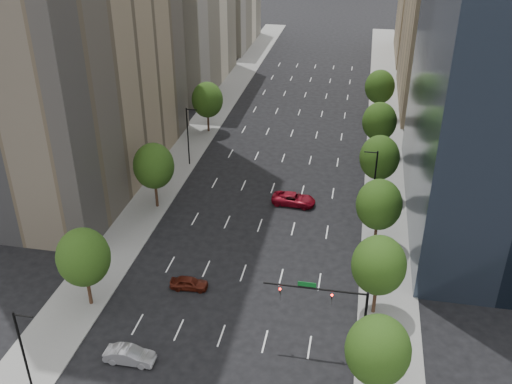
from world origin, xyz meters
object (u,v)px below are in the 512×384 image
Objects in this scene: car_maroon at (189,283)px; car_red_far at (294,199)px; car_silver at (130,355)px; traffic_signal at (337,306)px.

car_red_far reaches higher than car_maroon.
car_silver is 32.52m from car_red_far.
car_maroon is at bearing -11.41° from car_silver.
car_maroon is 11.27m from car_silver.
traffic_signal is 18.85m from car_silver.
traffic_signal is 1.60× the size of car_red_far.
car_maroon is 0.70× the size of car_red_far.
car_red_far reaches higher than car_silver.
traffic_signal is at bearing -160.68° from car_red_far.
car_red_far is at bearing 105.27° from traffic_signal.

